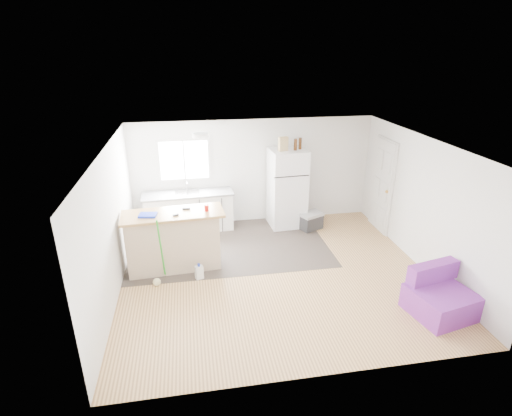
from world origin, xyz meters
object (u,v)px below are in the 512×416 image
(cleaner_jug, at_px, (199,272))
(mop, at_px, (158,272))
(cooler, at_px, (311,221))
(purple_seat, at_px, (439,297))
(bottle_left, at_px, (295,145))
(kitchen_cabinets, at_px, (189,211))
(peninsula, at_px, (173,240))
(refrigerator, at_px, (287,188))
(bottle_right, at_px, (300,144))
(red_cup, at_px, (207,208))
(cardboard_box, at_px, (283,144))
(blue_tray, at_px, (148,215))

(cleaner_jug, bearing_deg, mop, 165.39)
(cooler, xyz_separation_m, purple_seat, (1.06, -3.30, 0.06))
(bottle_left, bearing_deg, kitchen_cabinets, 175.83)
(purple_seat, bearing_deg, cooler, 95.64)
(purple_seat, bearing_deg, bottle_left, 99.63)
(kitchen_cabinets, relative_size, peninsula, 1.08)
(kitchen_cabinets, distance_m, refrigerator, 2.28)
(bottle_right, bearing_deg, cooler, -54.93)
(purple_seat, bearing_deg, peninsula, 140.80)
(mop, distance_m, red_cup, 1.41)
(cardboard_box, relative_size, bottle_right, 1.20)
(red_cup, height_order, blue_tray, red_cup)
(cardboard_box, distance_m, bottle_right, 0.40)
(kitchen_cabinets, bearing_deg, refrigerator, -5.35)
(red_cup, distance_m, blue_tray, 1.04)
(red_cup, bearing_deg, cooler, 27.32)
(purple_seat, bearing_deg, blue_tray, 143.66)
(mop, xyz_separation_m, blue_tray, (-0.12, 0.47, 0.90))
(blue_tray, bearing_deg, peninsula, 10.48)
(kitchen_cabinets, distance_m, peninsula, 1.67)
(mop, relative_size, blue_tray, 4.22)
(kitchen_cabinets, relative_size, mop, 1.59)
(purple_seat, xyz_separation_m, cardboard_box, (-1.69, 3.56, 1.67))
(cooler, xyz_separation_m, bottle_left, (-0.36, 0.25, 1.71))
(kitchen_cabinets, bearing_deg, blue_tray, -115.36)
(cooler, bearing_deg, cleaner_jug, -171.70)
(bottle_left, bearing_deg, cardboard_box, 178.77)
(cleaner_jug, height_order, bottle_right, bottle_right)
(mop, bearing_deg, blue_tray, 109.04)
(cooler, relative_size, bottle_right, 2.44)
(cooler, bearing_deg, peninsula, 176.99)
(red_cup, xyz_separation_m, bottle_left, (2.02, 1.49, 0.74))
(red_cup, relative_size, cardboard_box, 0.40)
(cleaner_jug, xyz_separation_m, bottle_left, (2.23, 1.95, 1.78))
(refrigerator, distance_m, bottle_right, 1.05)
(cooler, bearing_deg, bottle_right, 100.15)
(mop, relative_size, bottle_left, 5.06)
(cooler, height_order, mop, mop)
(peninsula, height_order, bottle_left, bottle_left)
(refrigerator, bearing_deg, cleaner_jug, -139.70)
(blue_tray, relative_size, cardboard_box, 1.00)
(cleaner_jug, bearing_deg, blue_tray, 134.51)
(purple_seat, relative_size, cardboard_box, 3.44)
(blue_tray, bearing_deg, cleaner_jug, -26.29)
(kitchen_cabinets, bearing_deg, cleaner_jug, -89.76)
(mop, relative_size, bottle_right, 5.06)
(peninsula, bearing_deg, bottle_right, 25.02)
(kitchen_cabinets, bearing_deg, mop, -108.11)
(mop, xyz_separation_m, bottle_left, (2.94, 2.01, 1.68))
(red_cup, relative_size, bottle_left, 0.48)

